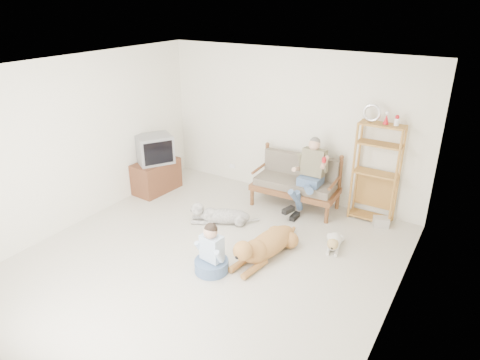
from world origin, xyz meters
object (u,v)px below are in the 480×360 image
Objects in this scene: loveseat at (297,181)px; etagere at (376,172)px; tv_stand at (156,176)px; golden_retriever at (264,246)px.

etagere reaches higher than loveseat.
loveseat is 0.78× the size of etagere.
etagere reaches higher than tv_stand.
tv_stand is (-2.58, -0.82, -0.19)m from loveseat.
etagere is 2.31m from golden_retriever.
golden_retriever is (0.31, -1.78, -0.29)m from loveseat.
loveseat reaches higher than tv_stand.
tv_stand is 3.05m from golden_retriever.
etagere is (1.29, 0.20, 0.38)m from loveseat.
tv_stand is at bearing -165.17° from etagere.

